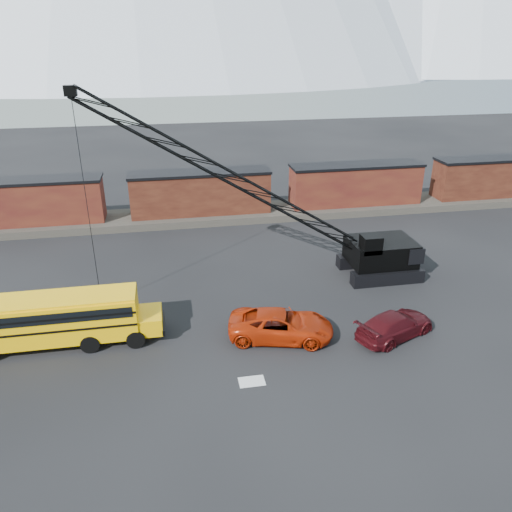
# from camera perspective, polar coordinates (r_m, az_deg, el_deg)

# --- Properties ---
(ground) EXTENTS (160.00, 160.00, 0.00)m
(ground) POSITION_cam_1_polar(r_m,az_deg,el_deg) (30.75, -2.73, -9.68)
(ground) COLOR black
(ground) RESTS_ON ground
(gravel_berm) EXTENTS (120.00, 5.00, 0.70)m
(gravel_berm) POSITION_cam_1_polar(r_m,az_deg,el_deg) (50.31, -6.23, 4.61)
(gravel_berm) COLOR #4D463F
(gravel_berm) RESTS_ON ground
(boxcar_west_near) EXTENTS (13.70, 3.10, 4.17)m
(boxcar_west_near) POSITION_cam_1_polar(r_m,az_deg,el_deg) (51.08, -24.61, 5.67)
(boxcar_west_near) COLOR #401213
(boxcar_west_near) RESTS_ON gravel_berm
(boxcar_mid) EXTENTS (13.70, 3.10, 4.17)m
(boxcar_mid) POSITION_cam_1_polar(r_m,az_deg,el_deg) (49.56, -6.35, 7.24)
(boxcar_mid) COLOR #572818
(boxcar_mid) RESTS_ON gravel_berm
(boxcar_east_near) EXTENTS (13.70, 3.10, 4.17)m
(boxcar_east_near) POSITION_cam_1_polar(r_m,az_deg,el_deg) (53.05, 11.30, 8.06)
(boxcar_east_near) COLOR #401213
(boxcar_east_near) RESTS_ON gravel_berm
(boxcar_east_far) EXTENTS (13.70, 3.10, 4.17)m
(boxcar_east_far) POSITION_cam_1_polar(r_m,az_deg,el_deg) (60.71, 25.67, 8.18)
(boxcar_east_far) COLOR #572818
(boxcar_east_far) RESTS_ON gravel_berm
(snow_patch) EXTENTS (1.40, 0.90, 0.02)m
(snow_patch) POSITION_cam_1_polar(r_m,az_deg,el_deg) (27.61, -0.49, -14.14)
(snow_patch) COLOR silver
(snow_patch) RESTS_ON ground
(school_bus) EXTENTS (11.65, 2.65, 3.19)m
(school_bus) POSITION_cam_1_polar(r_m,az_deg,el_deg) (31.72, -21.81, -6.64)
(school_bus) COLOR #F5B405
(school_bus) RESTS_ON ground
(red_pickup) EXTENTS (6.87, 4.38, 1.76)m
(red_pickup) POSITION_cam_1_polar(r_m,az_deg,el_deg) (30.61, 2.87, -7.89)
(red_pickup) COLOR #AF2608
(red_pickup) RESTS_ON ground
(maroon_suv) EXTENTS (5.87, 4.21, 1.58)m
(maroon_suv) POSITION_cam_1_polar(r_m,az_deg,el_deg) (31.92, 15.62, -7.60)
(maroon_suv) COLOR #3C0A0F
(maroon_suv) RESTS_ON ground
(crawler_crane) EXTENTS (23.88, 4.20, 14.59)m
(crawler_crane) POSITION_cam_1_polar(r_m,az_deg,el_deg) (33.64, -1.42, 8.22)
(crawler_crane) COLOR black
(crawler_crane) RESTS_ON ground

